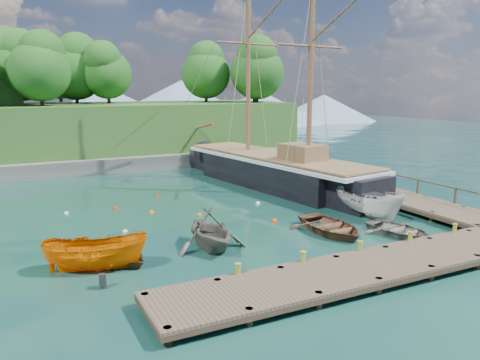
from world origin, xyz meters
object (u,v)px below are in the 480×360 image
object	(u,v)px
rowboat_3	(399,235)
cabin_boat_white	(368,217)
rowboat_1	(210,249)
schooner	(276,173)
rowboat_0	(115,261)
motorboat_orange	(97,270)
rowboat_2	(330,233)

from	to	relation	value
rowboat_3	cabin_boat_white	world-z (taller)	cabin_boat_white
rowboat_1	cabin_boat_white	world-z (taller)	rowboat_1
schooner	rowboat_0	bearing A→B (deg)	-152.47
rowboat_0	motorboat_orange	size ratio (longest dim) A/B	0.89
rowboat_2	rowboat_0	bearing A→B (deg)	176.12
rowboat_3	motorboat_orange	distance (m)	15.35
rowboat_0	motorboat_orange	world-z (taller)	motorboat_orange
rowboat_1	rowboat_3	size ratio (longest dim) A/B	1.06
rowboat_2	motorboat_orange	world-z (taller)	motorboat_orange
rowboat_3	cabin_boat_white	distance (m)	3.66
rowboat_2	cabin_boat_white	size ratio (longest dim) A/B	0.90
rowboat_1	rowboat_2	distance (m)	6.77
schooner	rowboat_1	bearing A→B (deg)	-141.16
rowboat_1	rowboat_2	size ratio (longest dim) A/B	0.87
rowboat_0	schooner	distance (m)	18.36
rowboat_3	schooner	bearing A→B (deg)	77.67
rowboat_3	cabin_boat_white	bearing A→B (deg)	64.02
rowboat_1	schooner	bearing A→B (deg)	46.26
rowboat_1	cabin_boat_white	bearing A→B (deg)	4.16
cabin_boat_white	motorboat_orange	bearing A→B (deg)	179.57
rowboat_1	cabin_boat_white	distance (m)	10.82
rowboat_2	rowboat_3	bearing A→B (deg)	-31.58
rowboat_2	cabin_boat_white	world-z (taller)	cabin_boat_white
rowboat_3	motorboat_orange	bearing A→B (deg)	161.95
rowboat_2	rowboat_3	xyz separation A→B (m)	(3.03, -1.94, 0.00)
rowboat_3	cabin_boat_white	size ratio (longest dim) A/B	0.74
rowboat_3	schooner	xyz separation A→B (m)	(0.53, 13.75, 1.06)
rowboat_2	cabin_boat_white	bearing A→B (deg)	22.54
motorboat_orange	rowboat_0	bearing A→B (deg)	-30.05
rowboat_0	cabin_boat_white	world-z (taller)	cabin_boat_white
rowboat_1	motorboat_orange	xyz separation A→B (m)	(-5.43, -0.39, 0.00)
rowboat_1	schooner	world-z (taller)	schooner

